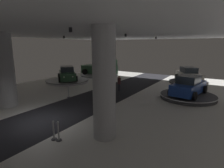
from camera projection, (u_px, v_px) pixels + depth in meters
ground at (40, 121)px, 11.46m from camera, size 24.00×44.00×0.06m
ceiling_with_spotlights at (32, 28)px, 10.31m from camera, size 24.00×44.00×0.39m
column_left at (3, 70)px, 13.74m from camera, size 1.56×1.56×5.50m
column_right at (104, 84)px, 8.94m from camera, size 1.13×1.13×5.50m
display_platform_deep_right at (188, 82)px, 22.85m from camera, size 4.58×4.58×0.23m
display_car_deep_right at (189, 75)px, 22.70m from camera, size 3.76×4.51×1.71m
display_platform_deep_left at (99, 75)px, 28.11m from camera, size 5.68×5.68×0.22m
pickup_truck_deep_left at (101, 68)px, 27.75m from camera, size 5.43×2.94×2.30m
display_platform_far_left at (67, 81)px, 23.43m from camera, size 5.30×5.30×0.27m
display_car_far_left at (67, 74)px, 23.28m from camera, size 4.36×4.10×1.71m
display_platform_far_right at (188, 96)px, 16.30m from camera, size 4.79×4.79×0.34m
display_car_far_right at (188, 86)px, 16.09m from camera, size 2.73×4.43×1.71m
visitor_walking_near at (119, 82)px, 18.63m from camera, size 0.32×0.32×1.59m
stanchion_a at (69, 94)px, 16.45m from camera, size 0.28×0.28×1.01m
stanchion_b at (59, 134)px, 9.02m from camera, size 0.28×0.28×1.01m
stanchion_c at (54, 133)px, 9.11m from camera, size 0.28×0.28×1.01m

